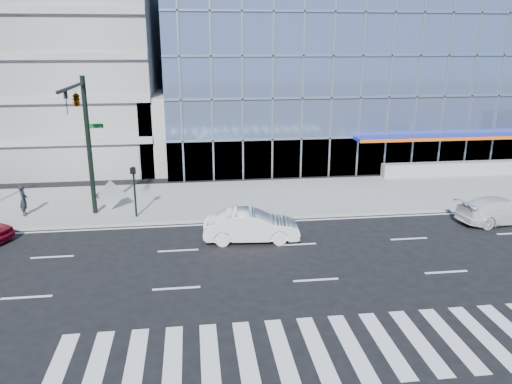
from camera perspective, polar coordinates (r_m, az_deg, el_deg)
ground at (r=25.68m, az=4.69°, el=-6.00°), size 160.00×160.00×0.00m
sidewalk at (r=33.05m, az=1.83°, el=-0.58°), size 120.00×8.00×0.15m
theatre_building at (r=52.78m, az=14.24°, el=13.62°), size 42.00×26.00×15.00m
parking_garage at (r=51.35m, az=-25.21°, el=15.32°), size 24.00×24.00×20.00m
ramp_block at (r=41.72m, az=-8.59°, el=7.02°), size 6.00×8.00×6.00m
traffic_signal at (r=28.57m, az=-19.43°, el=8.28°), size 1.14×5.74×8.00m
ped_signal_post at (r=29.33m, az=-13.77°, el=0.90°), size 0.30×0.33×3.00m
white_suv at (r=31.64m, az=26.10°, el=-1.88°), size 5.26×2.65×1.47m
white_sedan at (r=25.81m, az=-0.55°, el=-3.89°), size 5.02×2.07×1.62m
pedestrian at (r=32.10m, az=-25.03°, el=-0.85°), size 0.52×0.72×1.85m
tilted_panel at (r=31.33m, az=-16.29°, el=-0.34°), size 1.77×0.59×1.83m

